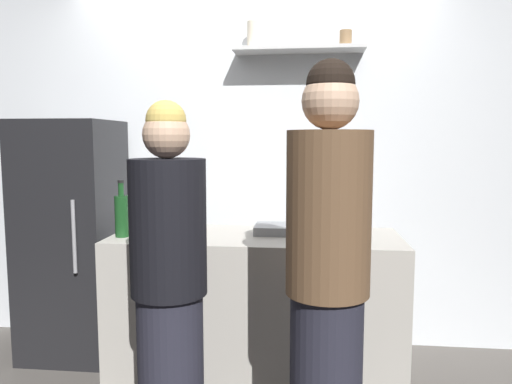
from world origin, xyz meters
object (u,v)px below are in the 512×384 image
Objects in this scene: refrigerator at (73,239)px; baking_pan at (284,229)px; water_bottle_plastic at (332,218)px; person_blonde at (169,286)px; wine_bottle_green_glass at (122,215)px; wine_bottle_dark_glass at (191,207)px; wine_bottle_pale_glass at (141,218)px; wine_bottle_amber_glass at (321,212)px; utensil_holder at (184,232)px; person_brown_jacket at (327,281)px.

refrigerator reaches higher than baking_pan.
water_bottle_plastic is 1.05m from person_blonde.
person_blonde reaches higher than water_bottle_plastic.
baking_pan is 1.05× the size of wine_bottle_green_glass.
person_blonde is at bearing -137.26° from water_bottle_plastic.
wine_bottle_dark_glass is 1.09× the size of wine_bottle_pale_glass.
wine_bottle_dark_glass reaches higher than wine_bottle_amber_glass.
water_bottle_plastic is at bearing 11.29° from wine_bottle_pale_glass.
wine_bottle_amber_glass reaches higher than water_bottle_plastic.
wine_bottle_pale_glass is (-0.26, 0.07, 0.06)m from utensil_holder.
water_bottle_plastic is (1.06, 0.21, -0.01)m from wine_bottle_pale_glass.
utensil_holder is 0.45m from person_blonde.
wine_bottle_pale_glass is 0.17× the size of person_brown_jacket.
baking_pan is at bearing -9.82° from refrigerator.
baking_pan is 1.58× the size of utensil_holder.
refrigerator reaches higher than water_bottle_plastic.
wine_bottle_dark_glass is at bearing 168.78° from water_bottle_plastic.
person_blonde is (0.11, -0.87, -0.24)m from wine_bottle_dark_glass.
utensil_holder reaches higher than baking_pan.
refrigerator is 0.73m from wine_bottle_green_glass.
water_bottle_plastic is at bearing -74.06° from wine_bottle_amber_glass.
wine_bottle_amber_glass is at bearing 22.70° from wine_bottle_pale_glass.
baking_pan is 1.19× the size of wine_bottle_amber_glass.
refrigerator reaches higher than wine_bottle_amber_glass.
wine_bottle_green_glass is (-0.91, -0.20, 0.10)m from baking_pan.
utensil_holder is at bearing -146.47° from wine_bottle_amber_glass.
wine_bottle_green_glass is 0.46m from wine_bottle_dark_glass.
person_blonde is at bearing -51.43° from wine_bottle_green_glass.
person_brown_jacket reaches higher than person_blonde.
person_brown_jacket is (1.65, -1.11, 0.09)m from refrigerator.
wine_bottle_pale_glass is at bearing -37.06° from refrigerator.
wine_bottle_pale_glass is at bearing -168.71° from water_bottle_plastic.
baking_pan is 0.62m from wine_bottle_dark_glass.
wine_bottle_green_glass is (-1.13, -0.37, 0.02)m from wine_bottle_amber_glass.
wine_bottle_green_glass reaches higher than baking_pan.
wine_bottle_dark_glass is (-0.81, -0.03, 0.02)m from wine_bottle_amber_glass.
utensil_holder is 0.70× the size of wine_bottle_pale_glass.
person_brown_jacket reaches higher than refrigerator.
person_brown_jacket is (0.00, -1.03, -0.13)m from wine_bottle_amber_glass.
wine_bottle_green_glass is 1.32m from person_brown_jacket.
refrigerator is 4.90× the size of wine_bottle_green_glass.
refrigerator is 0.90× the size of person_brown_jacket.
baking_pan is 0.29m from wine_bottle_amber_glass.
water_bottle_plastic reaches higher than utensil_holder.
wine_bottle_green_glass is 0.73m from person_blonde.
water_bottle_plastic is (0.87, -0.17, -0.03)m from wine_bottle_dark_glass.
wine_bottle_dark_glass is at bearing 63.82° from wine_bottle_pale_glass.
water_bottle_plastic is 0.14× the size of person_blonde.
utensil_holder is at bearing -109.36° from person_blonde.
refrigerator is 1.09m from utensil_holder.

